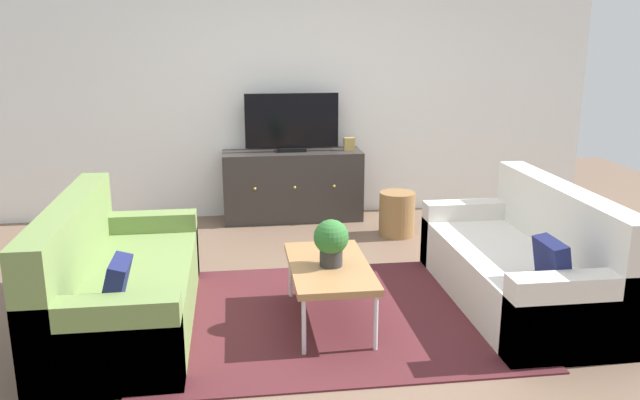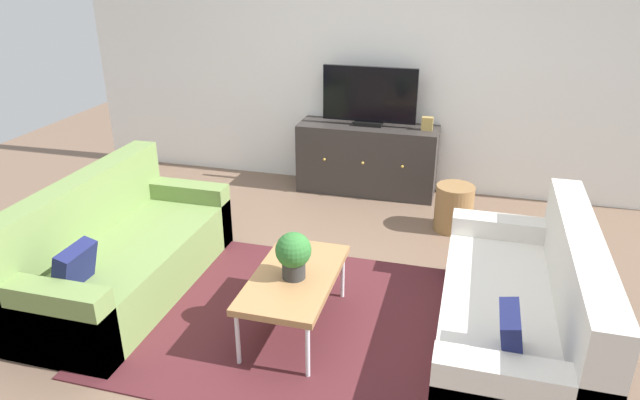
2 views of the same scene
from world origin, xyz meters
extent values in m
plane|color=brown|center=(0.00, 0.00, 0.00)|extent=(10.00, 10.00, 0.00)
cube|color=white|center=(0.00, 2.55, 1.35)|extent=(6.40, 0.12, 2.70)
cube|color=#4C1E23|center=(0.00, -0.15, 0.01)|extent=(2.50, 1.90, 0.01)
cube|color=olive|center=(-1.35, -0.10, 0.20)|extent=(0.85, 1.85, 0.40)
cube|color=olive|center=(-1.67, -0.10, 0.43)|extent=(0.20, 1.85, 0.85)
cube|color=olive|center=(-1.35, 0.74, 0.27)|extent=(0.85, 0.18, 0.54)
cube|color=olive|center=(-1.35, -0.94, 0.27)|extent=(0.85, 0.18, 0.54)
cube|color=#191E4C|center=(-1.30, -0.70, 0.52)|extent=(0.18, 0.30, 0.32)
cube|color=silver|center=(1.35, -0.10, 0.20)|extent=(0.85, 1.85, 0.40)
cube|color=silver|center=(1.67, -0.10, 0.43)|extent=(0.20, 1.85, 0.85)
cube|color=silver|center=(1.35, 0.74, 0.27)|extent=(0.85, 0.18, 0.54)
cube|color=silver|center=(1.35, -0.94, 0.27)|extent=(0.85, 0.18, 0.54)
cube|color=#191E4C|center=(1.30, -0.70, 0.52)|extent=(0.15, 0.30, 0.31)
cube|color=#A37547|center=(-0.01, -0.23, 0.39)|extent=(0.52, 0.97, 0.04)
cylinder|color=silver|center=(-0.23, -0.68, 0.19)|extent=(0.03, 0.03, 0.37)
cylinder|color=silver|center=(0.20, -0.68, 0.19)|extent=(0.03, 0.03, 0.37)
cylinder|color=silver|center=(-0.23, 0.21, 0.19)|extent=(0.03, 0.03, 0.37)
cylinder|color=silver|center=(0.20, 0.21, 0.19)|extent=(0.03, 0.03, 0.37)
cylinder|color=#2D2D2D|center=(-0.01, -0.26, 0.47)|extent=(0.15, 0.15, 0.11)
sphere|color=#2D6B2D|center=(-0.01, -0.26, 0.61)|extent=(0.23, 0.23, 0.23)
cube|color=#332D2B|center=(-0.02, 2.27, 0.36)|extent=(1.42, 0.44, 0.71)
sphere|color=#B79338|center=(-0.42, 2.04, 0.39)|extent=(0.03, 0.03, 0.03)
sphere|color=#B79338|center=(-0.02, 2.04, 0.39)|extent=(0.03, 0.03, 0.03)
sphere|color=#B79338|center=(0.37, 2.04, 0.39)|extent=(0.03, 0.03, 0.03)
cube|color=black|center=(-0.02, 2.29, 0.73)|extent=(0.28, 0.16, 0.04)
cube|color=black|center=(-0.02, 2.29, 1.03)|extent=(0.95, 0.04, 0.55)
cube|color=tan|center=(0.56, 2.27, 0.78)|extent=(0.11, 0.07, 0.13)
cylinder|color=olive|center=(0.91, 1.58, 0.21)|extent=(0.34, 0.34, 0.42)
camera|label=1|loc=(-0.61, -4.20, 1.91)|focal=36.29mm
camera|label=2|loc=(0.99, -3.26, 2.33)|focal=32.09mm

